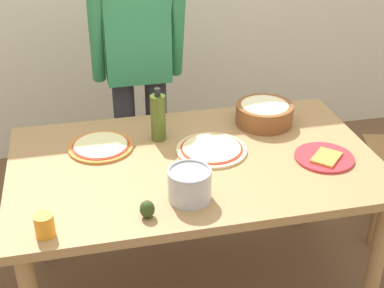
% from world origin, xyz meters
% --- Properties ---
extents(ground, '(8.00, 8.00, 0.00)m').
position_xyz_m(ground, '(0.00, 0.00, 0.00)').
color(ground, brown).
extents(dining_table, '(1.60, 0.96, 0.76)m').
position_xyz_m(dining_table, '(0.00, 0.00, 0.67)').
color(dining_table, '#A37A4C').
rests_on(dining_table, ground).
extents(person_cook, '(0.49, 0.25, 1.62)m').
position_xyz_m(person_cook, '(-0.14, 0.76, 0.94)').
color(person_cook, '#2D2D38').
rests_on(person_cook, ground).
extents(pizza_raw_on_board, '(0.32, 0.32, 0.02)m').
position_xyz_m(pizza_raw_on_board, '(0.09, 0.05, 0.77)').
color(pizza_raw_on_board, beige).
rests_on(pizza_raw_on_board, dining_table).
extents(pizza_cooked_on_tray, '(0.29, 0.29, 0.02)m').
position_xyz_m(pizza_cooked_on_tray, '(-0.39, 0.19, 0.77)').
color(pizza_cooked_on_tray, '#C67A33').
rests_on(pizza_cooked_on_tray, dining_table).
extents(plate_with_slice, '(0.26, 0.26, 0.02)m').
position_xyz_m(plate_with_slice, '(0.56, -0.12, 0.77)').
color(plate_with_slice, red).
rests_on(plate_with_slice, dining_table).
extents(popcorn_bowl, '(0.28, 0.28, 0.11)m').
position_xyz_m(popcorn_bowl, '(0.41, 0.27, 0.82)').
color(popcorn_bowl, brown).
rests_on(popcorn_bowl, dining_table).
extents(olive_oil_bottle, '(0.07, 0.07, 0.26)m').
position_xyz_m(olive_oil_bottle, '(-0.12, 0.22, 0.87)').
color(olive_oil_bottle, '#47561E').
rests_on(olive_oil_bottle, dining_table).
extents(steel_pot, '(0.17, 0.17, 0.13)m').
position_xyz_m(steel_pot, '(-0.08, -0.28, 0.83)').
color(steel_pot, '#B7B7BC').
rests_on(steel_pot, dining_table).
extents(cup_orange, '(0.07, 0.07, 0.08)m').
position_xyz_m(cup_orange, '(-0.63, -0.39, 0.80)').
color(cup_orange, orange).
rests_on(cup_orange, dining_table).
extents(avocado, '(0.06, 0.06, 0.07)m').
position_xyz_m(avocado, '(-0.26, -0.37, 0.80)').
color(avocado, '#2D4219').
rests_on(avocado, dining_table).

